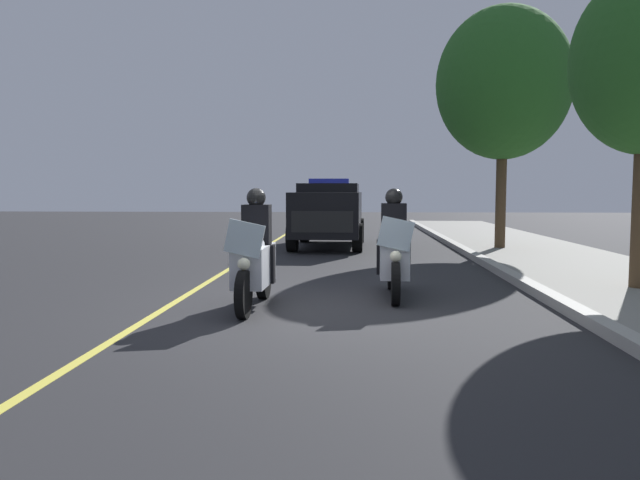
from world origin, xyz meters
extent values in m
plane|color=#28282B|center=(0.00, 0.00, 0.00)|extent=(80.00, 80.00, 0.00)
cube|color=#9E9B93|center=(0.00, 3.50, 0.07)|extent=(48.00, 0.24, 0.15)
cube|color=#E0D14C|center=(0.00, -2.15, 0.00)|extent=(48.00, 0.12, 0.01)
cylinder|color=black|center=(0.65, -0.90, 0.32)|extent=(0.64, 0.14, 0.64)
cylinder|color=black|center=(-0.85, -0.86, 0.32)|extent=(0.64, 0.16, 0.64)
cube|color=silver|center=(-0.08, -0.88, 0.62)|extent=(1.21, 0.47, 0.56)
ellipsoid|color=silver|center=(-0.03, -0.88, 0.92)|extent=(0.57, 0.33, 0.24)
cube|color=silver|center=(0.55, -0.90, 1.05)|extent=(0.07, 0.56, 0.53)
sphere|color=#F9F4CC|center=(0.61, -0.90, 0.72)|extent=(0.17, 0.17, 0.17)
sphere|color=red|center=(0.42, -1.06, 0.98)|extent=(0.09, 0.09, 0.09)
sphere|color=#1933F2|center=(0.42, -0.74, 0.98)|extent=(0.09, 0.09, 0.09)
cube|color=black|center=(-0.31, -0.88, 1.18)|extent=(0.29, 0.41, 0.60)
cube|color=black|center=(-0.25, -0.68, 0.62)|extent=(0.18, 0.14, 0.56)
cube|color=black|center=(-0.26, -1.08, 0.62)|extent=(0.18, 0.14, 0.56)
sphere|color=black|center=(-0.29, -0.88, 1.58)|extent=(0.28, 0.28, 0.28)
cylinder|color=black|center=(-0.39, 1.15, 0.32)|extent=(0.64, 0.14, 0.64)
cylinder|color=black|center=(-1.89, 1.19, 0.32)|extent=(0.64, 0.16, 0.64)
cube|color=silver|center=(-1.12, 1.17, 0.62)|extent=(1.21, 0.47, 0.56)
ellipsoid|color=silver|center=(-1.07, 1.17, 0.92)|extent=(0.57, 0.33, 0.24)
cube|color=silver|center=(-0.49, 1.16, 1.05)|extent=(0.07, 0.56, 0.53)
sphere|color=#F9F4CC|center=(-0.43, 1.15, 0.72)|extent=(0.17, 0.17, 0.17)
sphere|color=red|center=(-0.62, 1.00, 0.98)|extent=(0.09, 0.09, 0.09)
sphere|color=#1933F2|center=(-0.62, 1.32, 0.98)|extent=(0.09, 0.09, 0.09)
cube|color=black|center=(-1.35, 1.18, 1.18)|extent=(0.29, 0.41, 0.60)
cube|color=black|center=(-1.29, 1.37, 0.62)|extent=(0.18, 0.14, 0.56)
cube|color=black|center=(-1.29, 0.97, 0.62)|extent=(0.18, 0.14, 0.56)
sphere|color=black|center=(-1.33, 1.18, 1.58)|extent=(0.28, 0.28, 0.28)
cube|color=black|center=(-9.70, -0.25, 1.02)|extent=(4.94, 2.02, 1.24)
cube|color=black|center=(-10.00, -0.24, 1.72)|extent=(2.44, 1.81, 0.36)
cube|color=#2633D8|center=(-9.80, -0.25, 1.98)|extent=(0.31, 1.21, 0.14)
cube|color=black|center=(-7.31, -0.31, 0.88)|extent=(0.16, 1.62, 0.56)
cylinder|color=black|center=(-8.13, 0.61, 0.40)|extent=(0.81, 0.30, 0.80)
cylinder|color=black|center=(-8.18, -1.19, 0.40)|extent=(0.81, 0.30, 0.80)
cylinder|color=black|center=(-11.23, 0.69, 0.40)|extent=(0.81, 0.30, 0.80)
cylinder|color=black|center=(-11.28, -1.11, 0.40)|extent=(0.81, 0.30, 0.80)
cylinder|color=#4C3823|center=(-8.68, 4.59, 1.63)|extent=(0.29, 0.29, 3.06)
ellipsoid|color=#286023|center=(-8.68, 4.59, 4.63)|extent=(3.66, 3.66, 4.16)
camera|label=1|loc=(8.41, 0.57, 1.67)|focal=33.92mm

